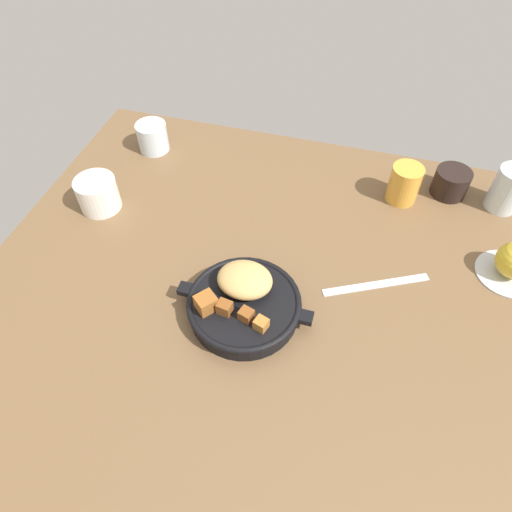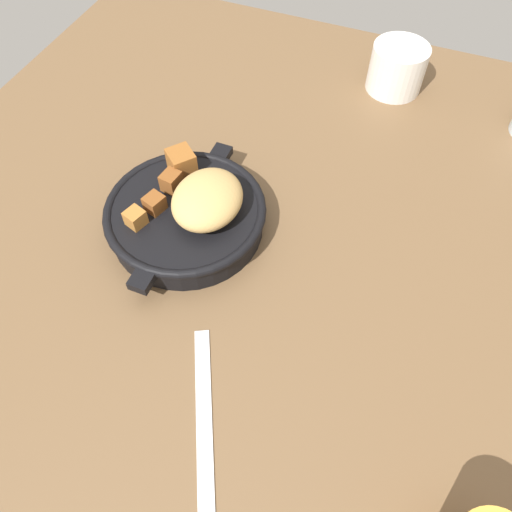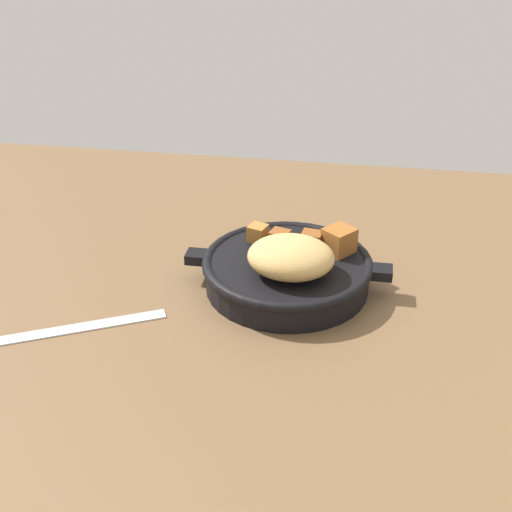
# 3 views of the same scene
# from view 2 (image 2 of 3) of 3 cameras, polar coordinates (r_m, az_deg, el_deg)

# --- Properties ---
(ground_plane) EXTENTS (1.15, 0.95, 0.02)m
(ground_plane) POSITION_cam_2_polar(r_m,az_deg,el_deg) (0.61, -4.29, -2.89)
(ground_plane) COLOR brown
(cast_iron_skillet) EXTENTS (0.24, 0.20, 0.08)m
(cast_iron_skillet) POSITION_cam_2_polar(r_m,az_deg,el_deg) (0.62, -7.73, 4.99)
(cast_iron_skillet) COLOR black
(cast_iron_skillet) RESTS_ON ground_plane
(butter_knife) EXTENTS (0.19, 0.11, 0.00)m
(butter_knife) POSITION_cam_2_polar(r_m,az_deg,el_deg) (0.52, -5.97, -18.69)
(butter_knife) COLOR silver
(butter_knife) RESTS_ON ground_plane
(ceramic_mug_white) EXTENTS (0.09, 0.09, 0.07)m
(ceramic_mug_white) POSITION_cam_2_polar(r_m,az_deg,el_deg) (0.86, 15.88, 20.02)
(ceramic_mug_white) COLOR silver
(ceramic_mug_white) RESTS_ON ground_plane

